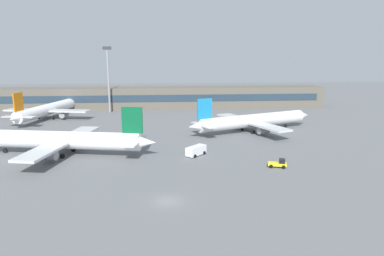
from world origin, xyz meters
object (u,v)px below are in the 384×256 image
(airplane_mid, at_px, (254,121))
(service_van_white, at_px, (196,150))
(airplane_near, at_px, (57,140))
(airplane_far, at_px, (49,109))
(baggage_tug_yellow, at_px, (279,163))
(floodlight_tower_west, at_px, (108,75))

(airplane_mid, distance_m, service_van_white, 30.58)
(airplane_near, relative_size, airplane_far, 1.02)
(airplane_near, relative_size, service_van_white, 8.64)
(airplane_far, xyz_separation_m, baggage_tug_yellow, (62.93, -61.42, -2.51))
(airplane_far, bearing_deg, floodlight_tower_west, 31.22)
(airplane_far, bearing_deg, baggage_tug_yellow, -44.31)
(airplane_near, height_order, airplane_far, airplane_near)
(airplane_far, height_order, service_van_white, airplane_far)
(floodlight_tower_west, bearing_deg, airplane_mid, -40.03)
(airplane_far, xyz_separation_m, floodlight_tower_west, (19.50, 11.82, 11.43))
(service_van_white, height_order, floodlight_tower_west, floodlight_tower_west)
(baggage_tug_yellow, bearing_deg, floodlight_tower_west, 120.67)
(airplane_near, height_order, floodlight_tower_west, floodlight_tower_west)
(service_van_white, bearing_deg, floodlight_tower_west, 113.82)
(airplane_near, distance_m, baggage_tug_yellow, 48.19)
(airplane_mid, xyz_separation_m, floodlight_tower_west, (-47.40, 39.82, 11.51))
(airplane_far, xyz_separation_m, service_van_white, (47.45, -51.50, -2.20))
(baggage_tug_yellow, height_order, floodlight_tower_west, floodlight_tower_west)
(service_van_white, bearing_deg, airplane_near, 173.94)
(airplane_near, relative_size, floodlight_tower_west, 1.75)
(airplane_far, height_order, floodlight_tower_west, floodlight_tower_west)
(airplane_far, height_order, baggage_tug_yellow, airplane_far)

